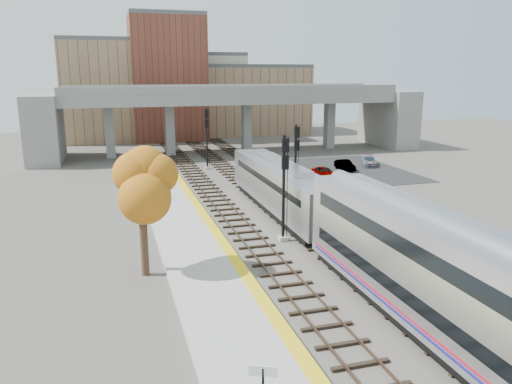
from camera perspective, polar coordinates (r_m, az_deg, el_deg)
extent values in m
plane|color=#47423D|center=(29.56, 9.22, -9.11)|extent=(160.00, 160.00, 0.00)
cube|color=#9E9E99|center=(27.32, -4.86, -10.52)|extent=(4.50, 60.00, 0.35)
cube|color=yellow|center=(27.65, -0.96, -9.76)|extent=(0.70, 60.00, 0.01)
cube|color=black|center=(39.66, -2.80, -2.90)|extent=(2.50, 95.00, 0.14)
cube|color=brown|center=(39.47, -3.82, -2.83)|extent=(0.07, 95.00, 0.14)
cube|color=brown|center=(39.80, -1.80, -2.67)|extent=(0.07, 95.00, 0.14)
cube|color=black|center=(40.81, 2.94, -2.43)|extent=(2.50, 95.00, 0.14)
cube|color=brown|center=(40.55, 1.98, -2.36)|extent=(0.07, 95.00, 0.14)
cube|color=brown|center=(41.01, 3.89, -2.20)|extent=(0.07, 95.00, 0.14)
cube|color=black|center=(42.26, 8.07, -1.98)|extent=(2.50, 95.00, 0.14)
cube|color=brown|center=(41.95, 7.18, -1.92)|extent=(0.07, 95.00, 0.14)
cube|color=brown|center=(42.53, 8.95, -1.76)|extent=(0.07, 95.00, 0.14)
cube|color=slate|center=(71.64, -2.68, 10.72)|extent=(46.00, 10.00, 1.50)
cube|color=slate|center=(66.94, -1.68, 11.60)|extent=(46.00, 0.20, 1.00)
cube|color=slate|center=(76.25, -3.57, 11.82)|extent=(46.00, 0.20, 1.00)
cube|color=slate|center=(69.91, -16.38, 6.62)|extent=(1.20, 1.60, 7.00)
cube|color=slate|center=(70.38, -9.82, 7.01)|extent=(1.20, 1.60, 7.00)
cube|color=slate|center=(72.48, -1.09, 7.39)|extent=(1.20, 1.60, 7.00)
cube|color=slate|center=(76.93, 8.37, 7.61)|extent=(1.20, 1.60, 7.00)
cube|color=slate|center=(70.28, -22.99, 6.75)|extent=(4.00, 12.00, 8.50)
cube|color=slate|center=(81.55, 14.85, 8.17)|extent=(4.00, 12.00, 8.50)
cube|color=#987658|center=(89.56, -15.40, 10.99)|extent=(18.00, 14.00, 16.00)
cube|color=#4C4C4F|center=(89.64, -15.74, 16.29)|extent=(18.00, 14.00, 0.60)
cube|color=beige|center=(95.93, -6.91, 10.91)|extent=(16.00, 16.00, 14.00)
cube|color=#4C4C4F|center=(95.88, -7.04, 15.27)|extent=(16.00, 16.00, 0.60)
cube|color=brown|center=(87.07, -10.04, 12.52)|extent=(12.00, 10.00, 20.00)
cube|color=#4C4C4F|center=(87.52, -10.33, 19.27)|extent=(12.00, 10.00, 0.60)
cube|color=#987658|center=(96.24, -0.71, 10.42)|extent=(20.00, 14.00, 12.00)
cube|color=#4C4C4F|center=(96.09, -0.72, 14.17)|extent=(20.00, 14.00, 0.60)
cube|color=black|center=(59.69, 9.81, 2.48)|extent=(14.00, 18.00, 0.04)
cube|color=#A8AAB2|center=(40.34, 2.93, 0.73)|extent=(3.00, 19.00, 3.20)
cube|color=black|center=(49.13, -0.75, 3.78)|extent=(2.20, 0.06, 1.10)
cube|color=black|center=(40.21, 2.94, 1.56)|extent=(3.02, 16.15, 0.50)
cube|color=black|center=(40.79, 2.89, -1.80)|extent=(2.70, 17.10, 0.50)
cube|color=#A8AAB2|center=(39.98, 2.96, 3.25)|extent=(1.60, 9.50, 0.40)
cube|color=#A8AAB2|center=(21.25, 23.93, -10.83)|extent=(3.00, 25.00, 4.60)
cube|color=black|center=(20.81, 24.25, -7.81)|extent=(3.02, 23.00, 0.75)
cube|color=black|center=(21.62, 23.69, -13.02)|extent=(3.02, 23.00, 0.65)
cube|color=maroon|center=(22.00, 23.48, -15.00)|extent=(3.03, 24.00, 0.12)
cube|color=navy|center=(22.09, 23.43, -15.46)|extent=(3.03, 24.00, 0.12)
cube|color=black|center=(22.35, 23.29, -16.70)|extent=(2.70, 23.75, 0.40)
cube|color=#9E9E99|center=(34.48, 3.09, -5.33)|extent=(0.60, 0.60, 0.30)
cylinder|color=black|center=(33.51, 3.17, 0.32)|extent=(0.21, 0.21, 7.27)
cube|color=black|center=(32.72, 3.39, 5.36)|extent=(0.47, 0.18, 0.93)
cube|color=black|center=(32.90, 3.36, 3.39)|extent=(0.47, 0.18, 0.93)
cube|color=#9E9E99|center=(43.51, 4.44, -1.32)|extent=(0.60, 0.60, 0.30)
cylinder|color=black|center=(42.77, 4.52, 3.01)|extent=(0.20, 0.20, 6.99)
cube|color=black|center=(42.11, 4.71, 6.83)|extent=(0.45, 0.18, 0.90)
cube|color=black|center=(42.25, 4.68, 5.35)|extent=(0.45, 0.18, 0.90)
cube|color=#9E9E99|center=(59.79, -5.57, 2.76)|extent=(0.60, 0.60, 0.30)
cylinder|color=black|center=(59.24, -5.65, 6.03)|extent=(0.21, 0.21, 7.19)
cube|color=black|center=(58.68, -5.67, 8.89)|extent=(0.46, 0.18, 0.92)
cube|color=black|center=(58.79, -5.64, 7.79)|extent=(0.46, 0.18, 0.92)
cube|color=white|center=(16.11, 0.81, -19.79)|extent=(0.84, 0.42, 0.35)
cylinder|color=#382619|center=(28.79, -12.72, -4.75)|extent=(0.44, 0.44, 4.85)
ellipsoid|color=#C37B1A|center=(28.06, -13.01, 0.63)|extent=(3.60, 3.60, 3.46)
imported|color=#99999E|center=(55.39, 7.83, 2.30)|extent=(2.35, 3.54, 1.12)
imported|color=#99999E|center=(59.47, 10.12, 3.04)|extent=(1.42, 3.70, 1.20)
imported|color=#99999E|center=(63.07, 12.79, 3.48)|extent=(3.15, 4.25, 1.15)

